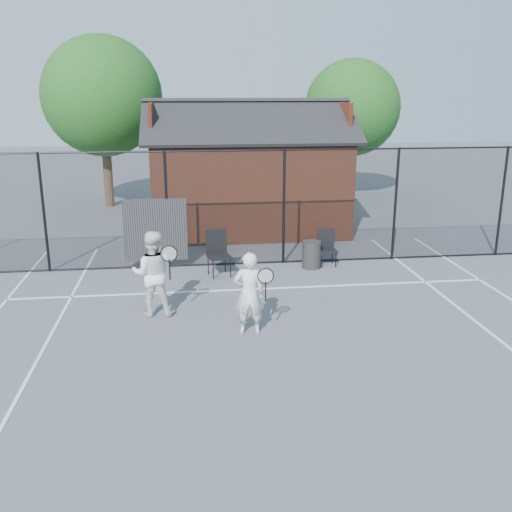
{
  "coord_description": "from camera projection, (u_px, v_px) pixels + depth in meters",
  "views": [
    {
      "loc": [
        -1.51,
        -9.31,
        4.4
      ],
      "look_at": [
        -0.11,
        1.97,
        1.1
      ],
      "focal_mm": 40.0,
      "sensor_mm": 36.0,
      "label": 1
    }
  ],
  "objects": [
    {
      "name": "chair_right",
      "position": [
        327.0,
        249.0,
        14.78
      ],
      "size": [
        0.45,
        0.47,
        0.93
      ],
      "primitive_type": "cube",
      "rotation": [
        0.0,
        0.0,
        -0.01
      ],
      "color": "black",
      "rests_on": "ground"
    },
    {
      "name": "player_back",
      "position": [
        153.0,
        273.0,
        11.44
      ],
      "size": [
        0.97,
        0.73,
        1.75
      ],
      "color": "white",
      "rests_on": "ground"
    },
    {
      "name": "player_front",
      "position": [
        249.0,
        293.0,
        10.55
      ],
      "size": [
        0.72,
        0.54,
        1.58
      ],
      "color": "silver",
      "rests_on": "ground"
    },
    {
      "name": "chair_left",
      "position": [
        219.0,
        254.0,
        13.94
      ],
      "size": [
        0.64,
        0.66,
        1.11
      ],
      "primitive_type": "cube",
      "rotation": [
        0.0,
        0.0,
        0.23
      ],
      "color": "black",
      "rests_on": "ground"
    },
    {
      "name": "tree_left",
      "position": [
        102.0,
        97.0,
        21.44
      ],
      "size": [
        4.48,
        4.48,
        6.44
      ],
      "color": "#372716",
      "rests_on": "ground"
    },
    {
      "name": "fence",
      "position": [
        234.0,
        211.0,
        14.6
      ],
      "size": [
        22.04,
        3.0,
        3.0
      ],
      "color": "black",
      "rests_on": "ground"
    },
    {
      "name": "ground",
      "position": [
        275.0,
        344.0,
        10.28
      ],
      "size": [
        80.0,
        80.0,
        0.0
      ],
      "primitive_type": "plane",
      "color": "#4C5156",
      "rests_on": "ground"
    },
    {
      "name": "tree_right",
      "position": [
        352.0,
        108.0,
        23.72
      ],
      "size": [
        3.97,
        3.97,
        5.7
      ],
      "color": "#372716",
      "rests_on": "ground"
    },
    {
      "name": "clubhouse",
      "position": [
        248.0,
        180.0,
        18.47
      ],
      "size": [
        6.5,
        4.36,
        4.19
      ],
      "color": "brown",
      "rests_on": "ground"
    },
    {
      "name": "waste_bin",
      "position": [
        312.0,
        255.0,
        14.65
      ],
      "size": [
        0.58,
        0.58,
        0.7
      ],
      "primitive_type": "cylinder",
      "rotation": [
        0.0,
        0.0,
        -0.23
      ],
      "color": "#252525",
      "rests_on": "ground"
    },
    {
      "name": "court_lines",
      "position": [
        288.0,
        379.0,
        9.02
      ],
      "size": [
        11.02,
        18.0,
        0.01
      ],
      "color": "silver",
      "rests_on": "ground"
    }
  ]
}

